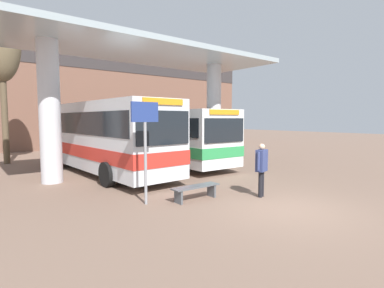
% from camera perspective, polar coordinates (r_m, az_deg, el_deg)
% --- Properties ---
extents(ground_plane, '(100.00, 100.00, 0.00)m').
position_cam_1_polar(ground_plane, '(9.29, 17.43, -11.72)').
color(ground_plane, '#755B4C').
extents(townhouse_backdrop, '(40.00, 0.58, 9.28)m').
position_cam_1_polar(townhouse_backdrop, '(28.26, -23.04, 10.11)').
color(townhouse_backdrop, brown).
rests_on(townhouse_backdrop, ground_plane).
extents(station_canopy, '(13.89, 5.27, 5.98)m').
position_cam_1_polar(station_canopy, '(15.19, -8.69, 13.56)').
color(station_canopy, silver).
rests_on(station_canopy, ground_plane).
extents(transit_bus_left_bay, '(3.06, 10.81, 3.36)m').
position_cam_1_polar(transit_bus_left_bay, '(15.28, -17.05, 1.79)').
color(transit_bus_left_bay, silver).
rests_on(transit_bus_left_bay, ground_plane).
extents(transit_bus_center_bay, '(2.98, 11.88, 3.05)m').
position_cam_1_polar(transit_bus_center_bay, '(18.29, -6.46, 1.96)').
color(transit_bus_center_bay, white).
rests_on(transit_bus_center_bay, ground_plane).
extents(waiting_bench_near_pillar, '(1.70, 0.44, 0.46)m').
position_cam_1_polar(waiting_bench_near_pillar, '(9.73, 0.70, -8.65)').
color(waiting_bench_near_pillar, '#4C5156').
rests_on(waiting_bench_near_pillar, ground_plane).
extents(info_sign_platform, '(0.90, 0.09, 3.11)m').
position_cam_1_polar(info_sign_platform, '(9.10, -8.93, 2.26)').
color(info_sign_platform, gray).
rests_on(info_sign_platform, ground_plane).
extents(pedestrian_waiting, '(0.66, 0.39, 1.79)m').
position_cam_1_polar(pedestrian_waiting, '(10.23, 13.11, -3.84)').
color(pedestrian_waiting, black).
rests_on(pedestrian_waiting, ground_plane).
extents(poplar_tree_behind_left, '(2.03, 2.03, 9.17)m').
position_cam_1_polar(poplar_tree_behind_left, '(20.82, -32.60, 15.68)').
color(poplar_tree_behind_left, brown).
rests_on(poplar_tree_behind_left, ground_plane).
extents(parked_car_street, '(4.49, 2.14, 2.11)m').
position_cam_1_polar(parked_car_street, '(29.83, 1.45, 1.77)').
color(parked_car_street, silver).
rests_on(parked_car_street, ground_plane).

